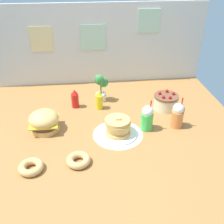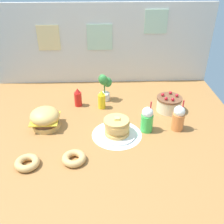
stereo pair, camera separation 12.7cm
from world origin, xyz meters
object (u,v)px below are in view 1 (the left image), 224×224
pancake_stack (118,128)px  layer_cake (166,102)px  donut_chocolate (78,160)px  orange_float_cup (177,115)px  cream_soda_cup (147,118)px  ketchup_bottle (75,99)px  donut_pink_glaze (31,167)px  burger (44,121)px  mustard_bottle (99,100)px  potted_plant (101,87)px

pancake_stack → layer_cake: bearing=36.0°
donut_chocolate → orange_float_cup: bearing=23.8°
pancake_stack → cream_soda_cup: bearing=12.4°
ketchup_bottle → cream_soda_cup: bearing=-36.4°
donut_chocolate → donut_pink_glaze: bearing=-174.0°
pancake_stack → cream_soda_cup: cream_soda_cup is taller
ketchup_bottle → donut_pink_glaze: ketchup_bottle is taller
burger → mustard_bottle: 0.54m
burger → pancake_stack: (0.58, -0.14, -0.02)m
orange_float_cup → donut_chocolate: bearing=-156.2°
pancake_stack → donut_chocolate: pancake_stack is taller
donut_pink_glaze → potted_plant: size_ratio=0.61×
layer_cake → mustard_bottle: 0.61m
donut_chocolate → pancake_stack: bearing=43.3°
burger → ketchup_bottle: 0.42m
mustard_bottle → cream_soda_cup: cream_soda_cup is taller
donut_pink_glaze → donut_chocolate: size_ratio=1.00×
layer_cake → potted_plant: (-0.57, 0.22, 0.08)m
mustard_bottle → donut_chocolate: size_ratio=1.08×
mustard_bottle → donut_pink_glaze: 0.90m
ketchup_bottle → donut_chocolate: (0.02, -0.77, -0.06)m
cream_soda_cup → ketchup_bottle: bearing=143.6°
layer_cake → donut_chocolate: 1.03m
mustard_bottle → potted_plant: (0.03, 0.15, 0.06)m
burger → layer_cake: size_ratio=1.06×
mustard_bottle → potted_plant: 0.17m
layer_cake → donut_chocolate: layer_cake is taller
burger → ketchup_bottle: (0.24, 0.34, 0.00)m
mustard_bottle → cream_soda_cup: bearing=-46.2°
orange_float_cup → donut_pink_glaze: orange_float_cup is taller
pancake_stack → donut_chocolate: (-0.31, -0.29, -0.04)m
ketchup_bottle → cream_soda_cup: (0.58, -0.42, 0.02)m
cream_soda_cup → potted_plant: bearing=121.8°
ketchup_bottle → mustard_bottle: bearing=-13.4°
layer_cake → cream_soda_cup: 0.39m
potted_plant → cream_soda_cup: bearing=-58.2°
ketchup_bottle → donut_chocolate: bearing=-88.2°
layer_cake → potted_plant: bearing=158.6°
pancake_stack → layer_cake: (0.49, 0.35, 0.00)m
pancake_stack → potted_plant: bearing=98.3°
orange_float_cup → ketchup_bottle: bearing=153.3°
donut_pink_glaze → potted_plant: 1.06m
layer_cake → donut_pink_glaze: (-1.11, -0.68, -0.04)m
donut_chocolate → potted_plant: size_ratio=0.61×
pancake_stack → donut_chocolate: 0.43m
layer_cake → donut_chocolate: bearing=-141.0°
donut_pink_glaze → burger: bearing=84.5°
donut_chocolate → potted_plant: potted_plant is taller
layer_cake → orange_float_cup: orange_float_cup is taller
cream_soda_cup → donut_chocolate: cream_soda_cup is taller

